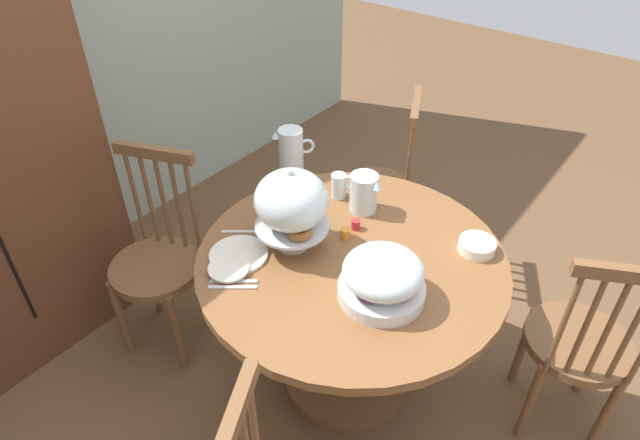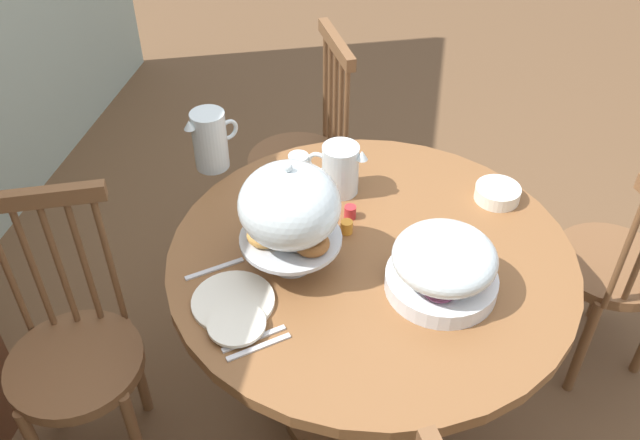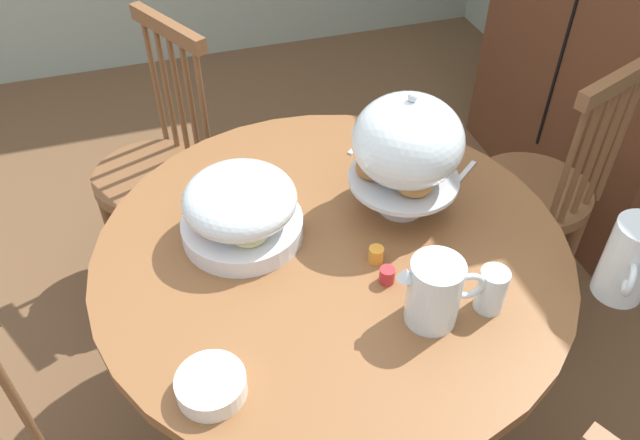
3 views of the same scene
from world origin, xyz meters
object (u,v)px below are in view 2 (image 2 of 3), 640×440
milk_pitcher (210,142)px  china_plate_large (233,301)px  pastry_stand_with_dome (290,209)px  orange_juice_pitcher (340,171)px  windsor_chair_facing_door (76,357)px  windsor_chair_near_window (616,269)px  cereal_bowl (497,193)px  fruit_platter_covered (443,266)px  windsor_chair_by_cabinet (303,161)px  dining_table (368,306)px  china_plate_small (237,324)px  drinking_glass (299,170)px

milk_pitcher → china_plate_large: milk_pitcher is taller
pastry_stand_with_dome → orange_juice_pitcher: 0.39m
windsor_chair_facing_door → orange_juice_pitcher: 0.97m
windsor_chair_near_window → windsor_chair_facing_door: bearing=112.6°
windsor_chair_near_window → cereal_bowl: 0.55m
windsor_chair_near_window → pastry_stand_with_dome: (-0.46, 1.01, 0.49)m
fruit_platter_covered → milk_pitcher: size_ratio=1.49×
windsor_chair_by_cabinet → cereal_bowl: 0.92m
dining_table → pastry_stand_with_dome: pastry_stand_with_dome is taller
fruit_platter_covered → dining_table: bearing=61.7°
fruit_platter_covered → china_plate_large: size_ratio=1.36×
dining_table → china_plate_large: size_ratio=5.30×
windsor_chair_facing_door → pastry_stand_with_dome: pastry_stand_with_dome is taller
dining_table → windsor_chair_by_cabinet: windsor_chair_by_cabinet is taller
pastry_stand_with_dome → china_plate_small: (-0.26, 0.09, -0.18)m
pastry_stand_with_dome → windsor_chair_by_cabinet: bearing=9.8°
china_plate_large → china_plate_small: bearing=-157.9°
pastry_stand_with_dome → china_plate_large: (-0.17, 0.12, -0.19)m
windsor_chair_near_window → milk_pitcher: 1.42m
fruit_platter_covered → china_plate_small: (-0.24, 0.50, -0.07)m
china_plate_large → china_plate_small: (-0.08, -0.03, 0.01)m
fruit_platter_covered → china_plate_small: 0.56m
windsor_chair_near_window → china_plate_large: (-0.64, 1.13, 0.29)m
milk_pitcher → fruit_platter_covered: bearing=-119.5°
dining_table → pastry_stand_with_dome: 0.48m
windsor_chair_facing_door → cereal_bowl: (0.62, -1.18, 0.31)m
dining_table → milk_pitcher: (0.33, 0.57, 0.31)m
windsor_chair_facing_door → china_plate_large: 0.58m
fruit_platter_covered → china_plate_large: bearing=105.9°
china_plate_large → china_plate_small: 0.09m
china_plate_small → drinking_glass: drinking_glass is taller
china_plate_large → windsor_chair_facing_door: bearing=94.9°
windsor_chair_by_cabinet → china_plate_large: windsor_chair_by_cabinet is taller
pastry_stand_with_dome → china_plate_small: bearing=161.4°
milk_pitcher → dining_table: bearing=-120.0°
windsor_chair_by_cabinet → drinking_glass: windsor_chair_by_cabinet is taller
dining_table → windsor_chair_by_cabinet: bearing=24.6°
windsor_chair_facing_door → china_plate_small: 0.61m
pastry_stand_with_dome → china_plate_small: pastry_stand_with_dome is taller
windsor_chair_by_cabinet → windsor_chair_facing_door: 1.20m
dining_table → fruit_platter_covered: 0.38m
orange_juice_pitcher → cereal_bowl: orange_juice_pitcher is taller
orange_juice_pitcher → milk_pitcher: size_ratio=0.98×
pastry_stand_with_dome → orange_juice_pitcher: (0.36, -0.08, -0.12)m
china_plate_large → cereal_bowl: bearing=-50.1°
china_plate_small → fruit_platter_covered: bearing=-64.8°
orange_juice_pitcher → china_plate_large: size_ratio=0.90×
windsor_chair_near_window → china_plate_large: 1.33m
fruit_platter_covered → cereal_bowl: 0.45m
milk_pitcher → windsor_chair_facing_door: bearing=157.6°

